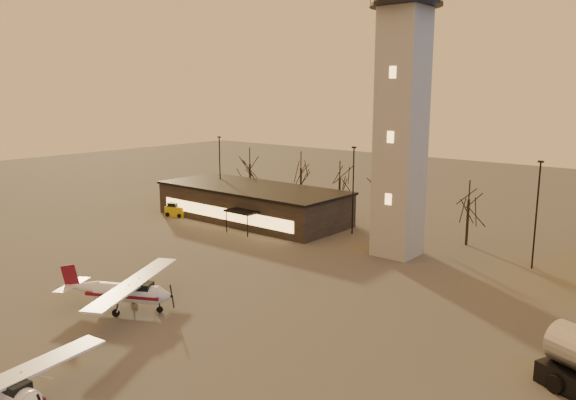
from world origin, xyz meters
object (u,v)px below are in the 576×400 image
at_px(cessna_front, 5,395).
at_px(cessna_rear, 130,296).
at_px(terminal, 252,203).
at_px(control_tower, 403,91).
at_px(service_cart, 176,211).

bearing_deg(cessna_front, cessna_rear, 111.31).
xyz_separation_m(terminal, cessna_front, (20.79, -40.24, -1.11)).
distance_m(control_tower, service_cart, 34.89).
bearing_deg(control_tower, cessna_front, -91.80).
height_order(control_tower, cessna_rear, control_tower).
relative_size(cessna_front, cessna_rear, 0.98).
bearing_deg(service_cart, terminal, 13.60).
bearing_deg(control_tower, terminal, 174.85).
height_order(terminal, cessna_rear, terminal).
distance_m(control_tower, cessna_front, 41.22).
height_order(cessna_front, service_cart, cessna_front).
relative_size(cessna_rear, service_cart, 3.64).
relative_size(control_tower, terminal, 1.28).
xyz_separation_m(control_tower, cessna_front, (-1.20, -38.26, -15.28)).
bearing_deg(cessna_rear, cessna_front, -88.30).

